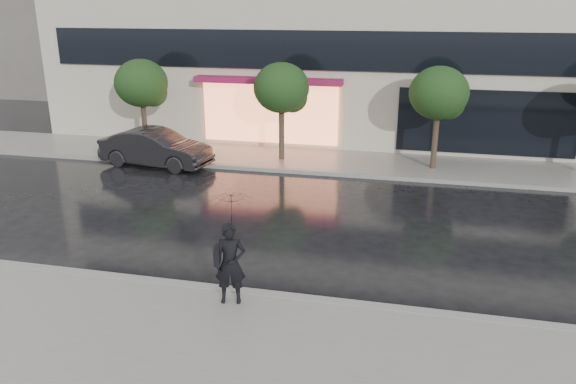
% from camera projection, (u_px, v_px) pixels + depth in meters
% --- Properties ---
extents(ground, '(120.00, 120.00, 0.00)m').
position_uv_depth(ground, '(305.00, 281.00, 13.09)').
color(ground, black).
rests_on(ground, ground).
extents(sidewalk_near, '(60.00, 4.50, 0.12)m').
position_uv_depth(sidewalk_near, '(270.00, 360.00, 10.07)').
color(sidewalk_near, slate).
rests_on(sidewalk_near, ground).
extents(sidewalk_far, '(60.00, 3.50, 0.12)m').
position_uv_depth(sidewalk_far, '(356.00, 163.00, 22.53)').
color(sidewalk_far, slate).
rests_on(sidewalk_far, ground).
extents(curb_near, '(60.00, 0.25, 0.14)m').
position_uv_depth(curb_near, '(296.00, 299.00, 12.14)').
color(curb_near, gray).
rests_on(curb_near, ground).
extents(curb_far, '(60.00, 0.25, 0.14)m').
position_uv_depth(curb_far, '(350.00, 175.00, 20.91)').
color(curb_far, gray).
rests_on(curb_far, ground).
extents(bg_building_left, '(14.00, 10.00, 12.00)m').
position_uv_depth(bg_building_left, '(2.00, 5.00, 41.17)').
color(bg_building_left, '#59544F').
rests_on(bg_building_left, ground).
extents(tree_far_west, '(2.20, 2.20, 3.99)m').
position_uv_depth(tree_far_west, '(143.00, 85.00, 23.33)').
color(tree_far_west, '#33261C').
rests_on(tree_far_west, ground).
extents(tree_mid_west, '(2.20, 2.20, 3.99)m').
position_uv_depth(tree_mid_west, '(283.00, 90.00, 22.05)').
color(tree_mid_west, '#33261C').
rests_on(tree_mid_west, ground).
extents(tree_mid_east, '(2.20, 2.20, 3.99)m').
position_uv_depth(tree_mid_east, '(440.00, 95.00, 20.76)').
color(tree_mid_east, '#33261C').
rests_on(tree_mid_east, ground).
extents(parked_car, '(4.62, 2.14, 1.47)m').
position_uv_depth(parked_car, '(156.00, 148.00, 22.08)').
color(parked_car, black).
rests_on(parked_car, ground).
extents(pedestrian_with_umbrella, '(1.10, 1.11, 2.44)m').
position_uv_depth(pedestrian_with_umbrella, '(231.00, 234.00, 11.45)').
color(pedestrian_with_umbrella, black).
rests_on(pedestrian_with_umbrella, sidewalk_near).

